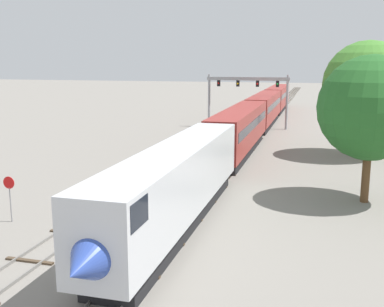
% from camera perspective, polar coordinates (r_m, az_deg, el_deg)
% --- Properties ---
extents(ground_plane, '(400.00, 400.00, 0.00)m').
position_cam_1_polar(ground_plane, '(24.74, -9.79, -12.02)').
color(ground_plane, gray).
extents(track_main, '(2.60, 200.00, 0.16)m').
position_cam_1_polar(track_main, '(81.47, 9.62, 4.31)').
color(track_main, slate).
rests_on(track_main, ground).
extents(track_near, '(2.60, 160.00, 0.16)m').
position_cam_1_polar(track_near, '(62.72, 2.76, 2.40)').
color(track_near, slate).
rests_on(track_near, ground).
extents(passenger_train, '(3.04, 91.66, 4.80)m').
position_cam_1_polar(passenger_train, '(60.98, 7.75, 4.47)').
color(passenger_train, silver).
rests_on(passenger_train, ground).
extents(signal_gantry, '(12.10, 0.49, 7.82)m').
position_cam_1_polar(signal_gantry, '(68.85, 6.83, 7.87)').
color(signal_gantry, '#999BA0').
rests_on(signal_gantry, ground).
extents(stop_sign, '(0.76, 0.08, 2.88)m').
position_cam_1_polar(stop_sign, '(30.39, -21.50, -4.49)').
color(stop_sign, gray).
rests_on(stop_sign, ground).
extents(trackside_tree_left, '(7.17, 7.17, 10.20)m').
position_cam_1_polar(trackside_tree_left, '(33.73, 21.13, 5.22)').
color(trackside_tree_left, brown).
rests_on(trackside_tree_left, ground).
extents(trackside_tree_mid, '(8.83, 8.83, 11.82)m').
position_cam_1_polar(trackside_tree_mid, '(50.40, 20.73, 7.91)').
color(trackside_tree_mid, brown).
rests_on(trackside_tree_mid, ground).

